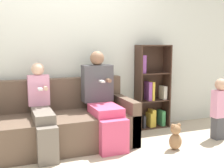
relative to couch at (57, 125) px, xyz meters
The scene contains 8 objects.
ground_plane 0.62m from the couch, 67.89° to the right, with size 14.00×14.00×0.00m, color beige.
back_wall 1.11m from the couch, 64.92° to the left, with size 10.00×0.06×2.55m.
couch is the anchor object (origin of this frame).
adult_seated 0.69m from the couch, ahead, with size 0.41×0.79×1.22m.
child_seated 0.36m from the couch, 145.52° to the right, with size 0.27×0.81×1.08m.
toddler_standing 2.23m from the couch, 14.06° to the right, with size 0.21×0.16×0.85m.
bookshelf 1.61m from the couch, 11.28° to the left, with size 0.52×0.25×1.30m.
teddy_bear 1.52m from the couch, 26.09° to the right, with size 0.17×0.14×0.34m.
Camera 1 is at (-0.83, -3.01, 1.33)m, focal length 45.00 mm.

